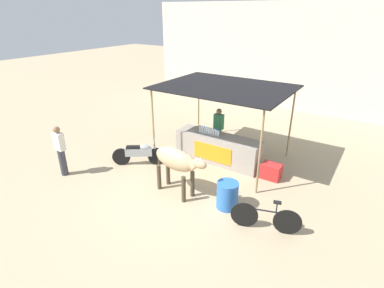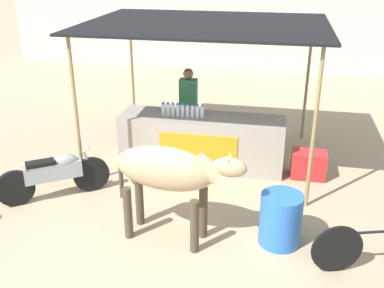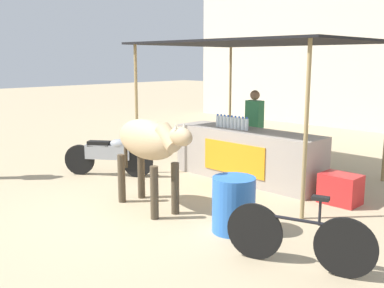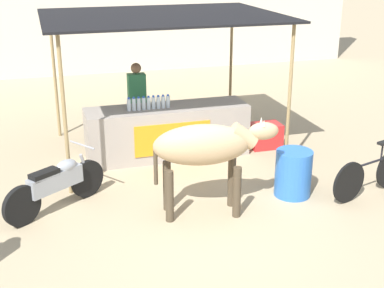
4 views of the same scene
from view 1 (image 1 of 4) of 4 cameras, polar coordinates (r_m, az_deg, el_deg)
The scene contains 12 objects.
ground_plane at distance 8.93m, azimuth -1.97°, elevation -8.71°, with size 60.00×60.00×0.00m, color tan.
building_wall_far at distance 16.59m, azimuth 18.33°, elevation 15.37°, with size 16.00×0.50×5.27m, color beige.
stall_counter at distance 10.35m, azimuth 4.99°, elevation -0.89°, with size 3.00×0.82×0.96m.
stall_awning at distance 9.93m, azimuth 6.26°, elevation 10.28°, with size 4.20×3.20×2.59m.
water_bottle_row at distance 10.23m, azimuth 3.26°, elevation 2.49°, with size 0.79×0.07×0.25m.
vendor_behind_counter at distance 10.99m, azimuth 5.06°, elevation 2.74°, with size 0.34×0.22×1.65m.
cooler_box at distance 9.72m, azimuth 14.83°, elevation -5.03°, with size 0.60×0.44×0.48m, color red.
water_barrel at distance 8.09m, azimuth 6.75°, elevation -9.63°, with size 0.57×0.57×0.75m, color blue.
cow at distance 8.28m, azimuth -2.96°, elevation -3.30°, with size 1.85×0.72×1.44m.
motorcycle_parked at distance 10.26m, azimuth -9.98°, elevation -1.73°, with size 1.52×1.10×0.90m.
bicycle_leaning at distance 7.51m, azimuth 13.87°, elevation -13.51°, with size 1.60×0.53×0.85m.
passerby_on_street at distance 10.17m, azimuth -23.75°, elevation -1.16°, with size 0.34×0.22×1.65m.
Camera 1 is at (4.35, -6.11, 4.85)m, focal length 28.00 mm.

